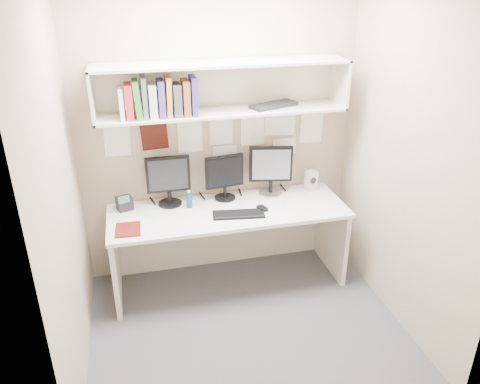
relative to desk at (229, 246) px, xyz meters
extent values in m
cube|color=#444449|center=(0.00, -0.65, -0.37)|extent=(2.40, 2.00, 0.01)
cube|color=tan|center=(0.00, 0.35, 0.93)|extent=(2.40, 0.02, 2.60)
cube|color=tan|center=(0.00, -1.65, 0.93)|extent=(2.40, 0.02, 2.60)
cube|color=tan|center=(-1.20, -0.65, 0.93)|extent=(0.02, 2.00, 2.60)
cube|color=tan|center=(1.20, -0.65, 0.93)|extent=(0.02, 2.00, 2.60)
cube|color=silver|center=(0.00, -0.01, 0.35)|extent=(2.00, 0.70, 0.03)
cube|color=beige|center=(0.00, 0.32, -0.02)|extent=(1.96, 0.02, 0.70)
cube|color=beige|center=(0.00, 0.16, 1.16)|extent=(2.00, 0.38, 0.02)
cube|color=beige|center=(0.00, 0.16, 1.54)|extent=(2.00, 0.38, 0.02)
cube|color=beige|center=(0.00, 0.34, 1.35)|extent=(2.00, 0.02, 0.40)
cube|color=beige|center=(-0.99, 0.16, 1.35)|extent=(0.02, 0.38, 0.40)
cube|color=beige|center=(0.99, 0.16, 1.35)|extent=(0.02, 0.38, 0.40)
cylinder|color=black|center=(-0.47, 0.21, 0.37)|extent=(0.20, 0.20, 0.01)
cylinder|color=black|center=(-0.47, 0.21, 0.43)|extent=(0.03, 0.03, 0.10)
cube|color=black|center=(-0.47, 0.22, 0.64)|extent=(0.37, 0.04, 0.32)
cube|color=black|center=(-0.47, 0.20, 0.64)|extent=(0.32, 0.01, 0.27)
cylinder|color=black|center=(0.02, 0.21, 0.37)|extent=(0.19, 0.19, 0.01)
cylinder|color=black|center=(0.02, 0.21, 0.42)|extent=(0.03, 0.03, 0.09)
cube|color=black|center=(0.02, 0.22, 0.62)|extent=(0.34, 0.08, 0.29)
cube|color=black|center=(0.02, 0.20, 0.62)|extent=(0.30, 0.05, 0.25)
cylinder|color=#A5A5AA|center=(0.44, 0.21, 0.37)|extent=(0.21, 0.21, 0.02)
cylinder|color=black|center=(0.44, 0.21, 0.43)|extent=(0.03, 0.03, 0.11)
cube|color=black|center=(0.44, 0.22, 0.65)|extent=(0.38, 0.11, 0.32)
cube|color=#B1B1B6|center=(0.44, 0.20, 0.65)|extent=(0.33, 0.07, 0.28)
cube|color=black|center=(0.06, -0.14, 0.37)|extent=(0.44, 0.21, 0.02)
cube|color=black|center=(0.27, -0.09, 0.38)|extent=(0.09, 0.11, 0.03)
cube|color=#B6B6B2|center=(0.82, 0.21, 0.45)|extent=(0.11, 0.11, 0.18)
cylinder|color=black|center=(0.82, 0.16, 0.47)|extent=(0.06, 0.02, 0.06)
cylinder|color=navy|center=(-0.31, 0.11, 0.43)|extent=(0.05, 0.05, 0.14)
cylinder|color=white|center=(-0.31, 0.11, 0.51)|extent=(0.03, 0.03, 0.02)
cube|color=#58110F|center=(-0.83, -0.17, 0.37)|extent=(0.20, 0.24, 0.01)
cube|color=black|center=(-0.85, 0.20, 0.42)|extent=(0.15, 0.14, 0.11)
cube|color=#4C6659|center=(-0.85, 0.14, 0.48)|extent=(0.09, 0.04, 0.06)
cube|color=white|center=(-0.78, 0.10, 1.29)|extent=(0.03, 0.19, 0.23)
cube|color=#B0202F|center=(-0.73, 0.10, 1.30)|extent=(0.05, 0.19, 0.26)
cube|color=#287A2D|center=(-0.67, 0.10, 1.32)|extent=(0.04, 0.19, 0.29)
cube|color=#4E4F53|center=(-0.61, 0.10, 1.33)|extent=(0.04, 0.19, 0.31)
cube|color=beige|center=(-0.55, 0.10, 1.30)|extent=(0.06, 0.19, 0.25)
cube|color=navy|center=(-0.49, 0.10, 1.31)|extent=(0.05, 0.19, 0.28)
cube|color=#A67337|center=(-0.43, 0.10, 1.32)|extent=(0.04, 0.19, 0.30)
cube|color=#37383A|center=(-0.37, 0.10, 1.30)|extent=(0.06, 0.19, 0.24)
cube|color=brown|center=(-0.30, 0.10, 1.31)|extent=(0.05, 0.19, 0.27)
cube|color=navy|center=(-0.24, 0.10, 1.32)|extent=(0.04, 0.19, 0.29)
cube|color=black|center=(0.43, 0.17, 1.19)|extent=(0.43, 0.29, 0.03)
camera|label=1|loc=(-0.74, -3.45, 2.15)|focal=35.00mm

